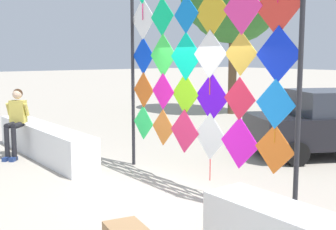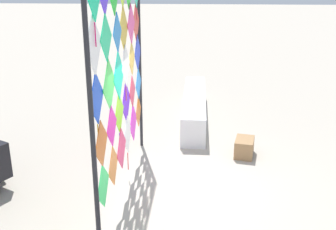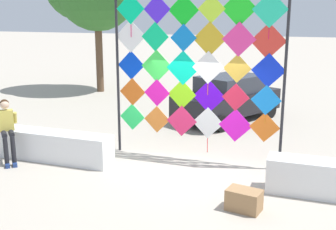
# 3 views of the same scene
# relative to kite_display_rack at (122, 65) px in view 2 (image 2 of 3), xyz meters

# --- Properties ---
(ground) EXTENTS (120.00, 120.00, 0.00)m
(ground) POSITION_rel_kite_display_rack_xyz_m (0.08, -1.07, -2.46)
(ground) COLOR #ADA393
(plaza_ledge_right) EXTENTS (4.42, 0.62, 0.74)m
(plaza_ledge_right) POSITION_rel_kite_display_rack_xyz_m (4.17, -1.28, -2.09)
(plaza_ledge_right) COLOR white
(plaza_ledge_right) RESTS_ON ground
(kite_display_rack) EXTENTS (4.32, 0.10, 4.24)m
(kite_display_rack) POSITION_rel_kite_display_rack_xyz_m (0.00, 0.00, 0.00)
(kite_display_rack) COLOR #232328
(kite_display_rack) RESTS_ON ground
(cardboard_box_large) EXTENTS (0.70, 0.52, 0.41)m
(cardboard_box_large) POSITION_rel_kite_display_rack_xyz_m (1.68, -2.48, -2.25)
(cardboard_box_large) COLOR #9E754C
(cardboard_box_large) RESTS_ON ground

